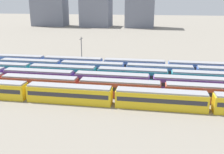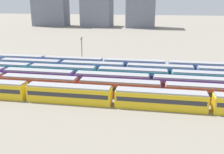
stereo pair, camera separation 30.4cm
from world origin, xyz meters
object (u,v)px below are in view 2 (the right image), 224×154
train_track_1 (79,86)px  train_track_3 (97,74)px  train_track_0 (113,96)px  train_track_2 (112,81)px  catenary_pole_1 (82,50)px  train_track_4 (125,70)px  train_track_5 (134,66)px

train_track_1 → train_track_3: same height
train_track_0 → train_track_3: same height
train_track_0 → train_track_2: size_ratio=0.80×
catenary_pole_1 → train_track_1: bearing=-75.7°
train_track_4 → catenary_pole_1: bearing=150.6°
train_track_0 → train_track_2: (-2.15, 10.40, 0.00)m
train_track_4 → train_track_3: bearing=-143.1°
train_track_0 → catenary_pole_1: 33.07m
catenary_pole_1 → train_track_2: bearing=-55.5°
train_track_3 → train_track_2: bearing=-46.4°
train_track_2 → catenary_pole_1: 23.10m
train_track_0 → train_track_5: size_ratio=0.80×
train_track_1 → train_track_4: same height
train_track_4 → train_track_0: bearing=-89.5°
train_track_1 → train_track_4: (8.77, 15.60, 0.00)m
train_track_2 → catenary_pole_1: catenary_pole_1 is taller
train_track_3 → train_track_5: same height
train_track_0 → train_track_4: size_ratio=1.00×
train_track_4 → train_track_5: same height
train_track_2 → train_track_5: bearing=75.3°
train_track_3 → train_track_5: bearing=49.0°
train_track_5 → train_track_2: bearing=-104.7°
catenary_pole_1 → train_track_4: bearing=-29.4°
train_track_1 → train_track_2: same height
train_track_1 → train_track_2: 8.56m
train_track_3 → train_track_4: same height
train_track_3 → train_track_5: 13.78m
train_track_5 → catenary_pole_1: bearing=169.3°
train_track_1 → catenary_pole_1: size_ratio=7.74×
train_track_1 → train_track_3: 10.56m
train_track_0 → catenary_pole_1: (-15.09, 29.22, 3.47)m
train_track_1 → train_track_2: size_ratio=0.80×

